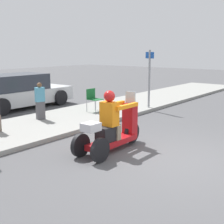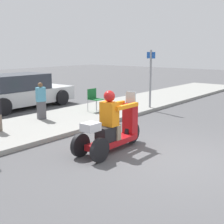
# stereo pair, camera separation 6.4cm
# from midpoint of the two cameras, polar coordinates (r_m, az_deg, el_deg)

# --- Properties ---
(ground_plane) EXTENTS (60.00, 60.00, 0.00)m
(ground_plane) POSITION_cam_midpoint_polar(r_m,az_deg,el_deg) (6.93, 11.66, -8.62)
(ground_plane) COLOR #4C4C4F
(sidewalk_strip) EXTENTS (28.00, 2.80, 0.12)m
(sidewalk_strip) POSITION_cam_midpoint_polar(r_m,az_deg,el_deg) (9.76, -13.17, -2.43)
(sidewalk_strip) COLOR gray
(sidewalk_strip) RESTS_ON ground
(motorcycle_trike) EXTENTS (2.11, 0.67, 1.44)m
(motorcycle_trike) POSITION_cam_midpoint_polar(r_m,az_deg,el_deg) (7.26, -0.22, -3.13)
(motorcycle_trike) COLOR black
(motorcycle_trike) RESTS_ON ground
(spectator_far_back) EXTENTS (0.32, 0.24, 1.19)m
(spectator_far_back) POSITION_cam_midpoint_polar(r_m,az_deg,el_deg) (10.26, -13.19, 1.85)
(spectator_far_back) COLOR #515156
(spectator_far_back) RESTS_ON sidewalk_strip
(folding_chair_curbside) EXTENTS (0.48, 0.48, 0.82)m
(folding_chair_curbside) POSITION_cam_midpoint_polar(r_m,az_deg,el_deg) (11.31, -3.61, 2.65)
(folding_chair_curbside) COLOR #A5A8AD
(folding_chair_curbside) RESTS_ON sidewalk_strip
(parked_car_lot_left) EXTENTS (4.32, 1.99, 1.37)m
(parked_car_lot_left) POSITION_cam_midpoint_polar(r_m,az_deg,el_deg) (13.21, -16.97, 3.57)
(parked_car_lot_left) COLOR silver
(parked_car_lot_left) RESTS_ON ground
(street_sign) EXTENTS (0.08, 0.36, 2.20)m
(street_sign) POSITION_cam_midpoint_polar(r_m,az_deg,el_deg) (12.07, 6.68, 6.47)
(street_sign) COLOR gray
(street_sign) RESTS_ON sidewalk_strip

